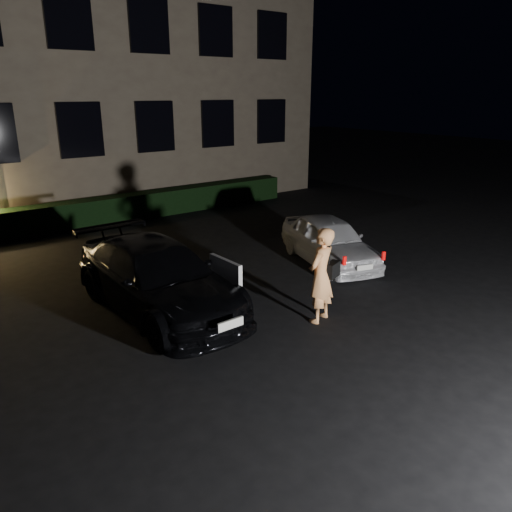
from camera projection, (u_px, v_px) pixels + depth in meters
ground at (321, 349)px, 8.48m from camera, size 80.00×80.00×0.00m
building at (32, 37)px, 17.87m from camera, size 20.00×8.11×12.00m
hedge at (94, 212)px, 16.25m from camera, size 15.00×0.70×0.85m
sedan at (158, 277)px, 9.83m from camera, size 2.10×4.83×1.36m
hatch at (329, 240)px, 12.57m from camera, size 2.42×3.77×1.19m
man at (321, 275)px, 9.28m from camera, size 0.85×0.64×1.83m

